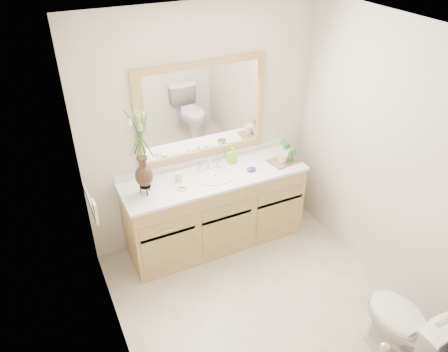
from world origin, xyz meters
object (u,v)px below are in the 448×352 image
soap_bottle (232,155)px  tray (284,160)px  flower_vase (140,142)px  toilet (407,329)px  tumbler (179,177)px

soap_bottle → tray: soap_bottle is taller
flower_vase → soap_bottle: 1.07m
toilet → tumbler: bearing=-62.4°
flower_vase → tray: bearing=-2.2°
flower_vase → toilet: bearing=-54.1°
tumbler → tray: (1.11, -0.13, -0.04)m
tumbler → soap_bottle: (0.61, 0.09, 0.03)m
tray → tumbler: bearing=164.6°
toilet → flower_vase: flower_vase is taller
toilet → flower_vase: bearing=-54.1°
toilet → tumbler: (-1.05, 2.00, 0.51)m
tumbler → soap_bottle: size_ratio=0.55×
toilet → flower_vase: size_ratio=0.97×
toilet → tumbler: 2.31m
flower_vase → tumbler: flower_vase is taller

